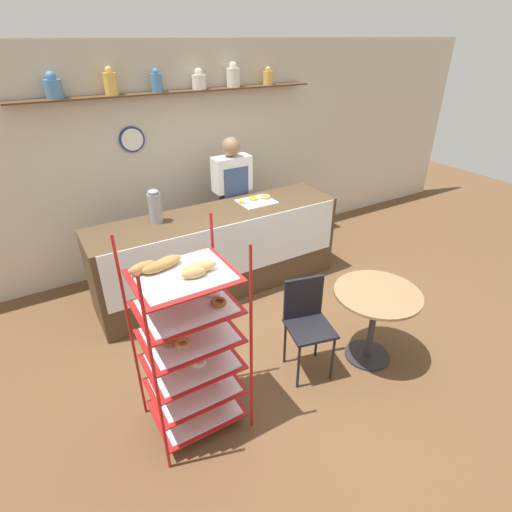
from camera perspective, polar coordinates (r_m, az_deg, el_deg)
ground_plane at (r=4.06m, az=3.37°, el=-13.18°), size 14.00×14.00×0.00m
back_wall at (r=5.29m, az=-10.96°, el=13.70°), size 10.00×0.30×2.70m
display_counter at (r=4.69m, az=-5.26°, el=0.57°), size 2.87×0.71×0.99m
pastry_rack at (r=2.97m, az=-9.42°, el=-12.12°), size 0.71×0.58×1.63m
person_worker at (r=5.11m, az=-3.37°, el=8.22°), size 0.47×0.23×1.67m
cafe_table at (r=3.79m, az=16.64°, el=-7.23°), size 0.77×0.77×0.74m
cafe_chair at (r=3.57m, az=7.24°, el=-8.54°), size 0.46×0.46×0.90m
coffee_carafe at (r=4.30m, az=-14.24°, el=6.89°), size 0.13×0.13×0.36m
donut_tray_counter at (r=4.77m, az=-0.23°, el=8.00°), size 0.41×0.35×0.05m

